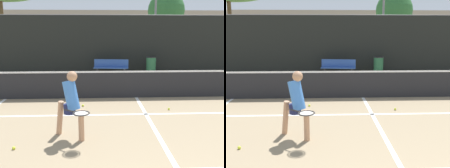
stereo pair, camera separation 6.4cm
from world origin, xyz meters
TOP-DOWN VIEW (x-y plane):
  - court_service_line at (0.00, 5.46)m, footprint 8.25×0.10m
  - court_center_mark at (0.00, 4.89)m, footprint 0.10×4.91m
  - net at (0.00, 7.35)m, footprint 11.09×0.09m
  - fence_back at (0.00, 12.74)m, footprint 24.00×0.06m
  - player_practicing at (-1.90, 3.89)m, footprint 0.89×1.01m
  - tennis_ball_scattered_3 at (-1.81, 6.32)m, footprint 0.07×0.07m
  - tennis_ball_scattered_6 at (-2.99, 3.37)m, footprint 0.07×0.07m
  - tennis_ball_scattered_9 at (-1.86, 5.79)m, footprint 0.07×0.07m
  - tennis_ball_scattered_10 at (0.75, 5.82)m, footprint 0.07×0.07m
  - courtside_bench at (-0.67, 11.86)m, footprint 1.80×0.63m
  - trash_bin at (1.44, 12.03)m, footprint 0.52×0.52m
  - parked_car at (2.35, 16.73)m, footprint 1.66×4.07m
  - tree_west at (4.80, 22.56)m, footprint 3.27×3.27m
  - building_far at (0.00, 31.77)m, footprint 36.00×2.40m

SIDE VIEW (x-z plane):
  - court_service_line at x=0.00m, z-range 0.00..0.01m
  - court_center_mark at x=0.00m, z-range 0.00..0.01m
  - tennis_ball_scattered_3 at x=-1.81m, z-range 0.00..0.07m
  - tennis_ball_scattered_6 at x=-2.99m, z-range 0.00..0.07m
  - tennis_ball_scattered_9 at x=-1.86m, z-range 0.00..0.07m
  - tennis_ball_scattered_10 at x=0.75m, z-range 0.00..0.07m
  - courtside_bench at x=-0.67m, z-range 0.04..0.90m
  - trash_bin at x=1.44m, z-range 0.00..0.98m
  - net at x=0.00m, z-range -0.02..1.05m
  - parked_car at x=2.35m, z-range -0.11..1.25m
  - player_practicing at x=-1.90m, z-range 0.07..1.55m
  - fence_back at x=0.00m, z-range -0.01..3.14m
  - building_far at x=0.00m, z-range 0.00..4.76m
  - tree_west at x=4.80m, z-range 1.22..6.98m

